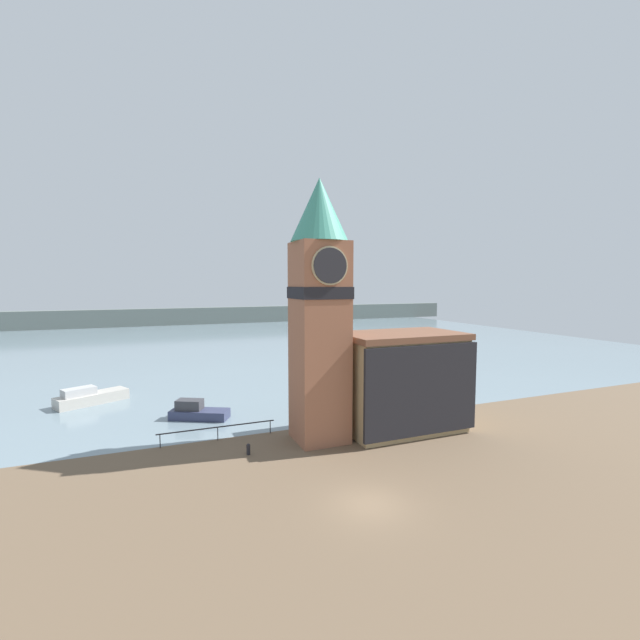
# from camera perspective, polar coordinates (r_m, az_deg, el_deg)

# --- Properties ---
(ground_plane) EXTENTS (160.00, 160.00, 0.00)m
(ground_plane) POSITION_cam_1_polar(r_m,az_deg,el_deg) (25.97, 6.62, -23.22)
(ground_plane) COLOR brown
(water) EXTENTS (160.00, 120.00, 0.00)m
(water) POSITION_cam_1_polar(r_m,az_deg,el_deg) (94.82, -15.23, -2.72)
(water) COLOR gray
(water) RESTS_ON ground_plane
(far_shoreline) EXTENTS (180.00, 3.00, 5.00)m
(far_shoreline) POSITION_cam_1_polar(r_m,az_deg,el_deg) (134.18, -17.32, 0.48)
(far_shoreline) COLOR slate
(far_shoreline) RESTS_ON water
(pier_railing) EXTENTS (9.06, 0.08, 1.09)m
(pier_railing) POSITION_cam_1_polar(r_m,az_deg,el_deg) (35.31, -13.49, -13.89)
(pier_railing) COLOR #232328
(pier_railing) RESTS_ON ground_plane
(clock_tower) EXTENTS (4.42, 4.42, 20.14)m
(clock_tower) POSITION_cam_1_polar(r_m,az_deg,el_deg) (32.75, -0.05, 2.18)
(clock_tower) COLOR #935B42
(clock_tower) RESTS_ON ground_plane
(pier_building) EXTENTS (10.15, 6.39, 8.17)m
(pier_building) POSITION_cam_1_polar(r_m,az_deg,el_deg) (36.70, 10.81, -7.99)
(pier_building) COLOR tan
(pier_building) RESTS_ON ground_plane
(boat_near) EXTENTS (5.45, 4.08, 1.73)m
(boat_near) POSITION_cam_1_polar(r_m,az_deg,el_deg) (41.17, -16.07, -11.68)
(boat_near) COLOR #333856
(boat_near) RESTS_ON water
(boat_far) EXTENTS (6.95, 4.97, 1.85)m
(boat_far) POSITION_cam_1_polar(r_m,az_deg,el_deg) (50.01, -28.35, -9.04)
(boat_far) COLOR #B7B2A8
(boat_far) RESTS_ON water
(mooring_bollard_near) EXTENTS (0.28, 0.28, 0.80)m
(mooring_bollard_near) POSITION_cam_1_polar(r_m,az_deg,el_deg) (32.36, -9.53, -16.55)
(mooring_bollard_near) COLOR black
(mooring_bollard_near) RESTS_ON ground_plane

